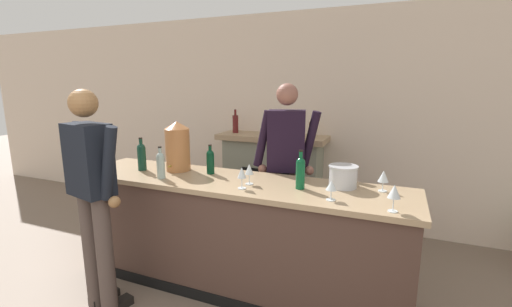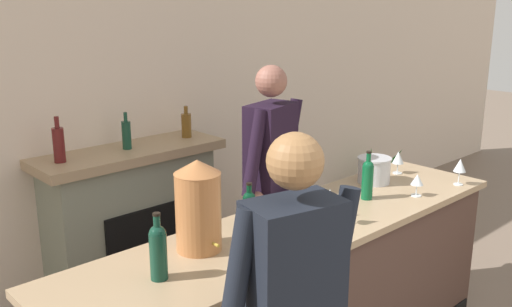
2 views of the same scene
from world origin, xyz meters
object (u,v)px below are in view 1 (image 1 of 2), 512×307
(copper_dispenser, at_px, (178,146))
(wine_bottle_port_short, at_px, (161,164))
(person_customer, at_px, (93,194))
(wine_glass_near_bucket, at_px, (242,174))
(person_bartender, at_px, (286,167))
(wine_bottle_cabernet_heavy, at_px, (142,156))
(ice_bucket_steel, at_px, (343,176))
(wine_glass_front_right, at_px, (331,186))
(wine_glass_back_row, at_px, (249,170))
(wine_bottle_chardonnay_pale, at_px, (210,161))
(wine_glass_by_dispenser, at_px, (383,177))
(fireplace_stone, at_px, (272,178))
(wine_bottle_riesling_slim, at_px, (300,172))
(wine_glass_front_left, at_px, (394,192))

(copper_dispenser, bearing_deg, wine_bottle_port_short, -84.76)
(person_customer, relative_size, wine_glass_near_bucket, 10.14)
(person_bartender, bearing_deg, wine_bottle_cabernet_heavy, -155.71)
(ice_bucket_steel, xyz_separation_m, wine_glass_near_bucket, (-0.75, -0.35, 0.03))
(wine_glass_front_right, relative_size, wine_glass_back_row, 0.84)
(wine_bottle_chardonnay_pale, distance_m, wine_glass_by_dispenser, 1.52)
(ice_bucket_steel, height_order, wine_glass_front_right, ice_bucket_steel)
(fireplace_stone, height_order, wine_glass_near_bucket, fireplace_stone)
(wine_bottle_riesling_slim, bearing_deg, wine_glass_near_bucket, -157.37)
(wine_bottle_chardonnay_pale, height_order, wine_glass_near_bucket, wine_bottle_chardonnay_pale)
(wine_bottle_riesling_slim, height_order, wine_glass_front_right, wine_bottle_riesling_slim)
(copper_dispenser, bearing_deg, person_customer, -103.41)
(wine_bottle_riesling_slim, bearing_deg, wine_glass_back_row, -173.87)
(wine_glass_near_bucket, height_order, wine_glass_front_left, wine_glass_front_left)
(wine_bottle_port_short, bearing_deg, person_bartender, 38.98)
(wine_glass_near_bucket, bearing_deg, wine_bottle_cabernet_heavy, 171.50)
(ice_bucket_steel, bearing_deg, wine_bottle_port_short, -167.23)
(person_customer, bearing_deg, fireplace_stone, 74.09)
(wine_bottle_riesling_slim, xyz_separation_m, wine_glass_front_left, (0.70, -0.26, -0.01))
(person_bartender, relative_size, copper_dispenser, 3.86)
(wine_bottle_cabernet_heavy, bearing_deg, ice_bucket_steel, 5.39)
(wine_bottle_chardonnay_pale, bearing_deg, copper_dispenser, -178.67)
(wine_bottle_riesling_slim, distance_m, wine_glass_near_bucket, 0.47)
(wine_glass_near_bucket, bearing_deg, wine_glass_front_right, -0.55)
(wine_glass_near_bucket, relative_size, wine_glass_front_left, 0.96)
(fireplace_stone, relative_size, wine_glass_by_dispenser, 8.94)
(wine_glass_near_bucket, distance_m, wine_glass_by_dispenser, 1.11)
(wine_glass_by_dispenser, bearing_deg, wine_glass_near_bucket, -161.06)
(ice_bucket_steel, distance_m, wine_bottle_riesling_slim, 0.36)
(wine_bottle_cabernet_heavy, height_order, wine_bottle_riesling_slim, wine_bottle_cabernet_heavy)
(wine_glass_front_right, bearing_deg, wine_bottle_port_short, 179.65)
(copper_dispenser, relative_size, wine_bottle_port_short, 1.65)
(wine_bottle_chardonnay_pale, height_order, wine_glass_back_row, wine_bottle_chardonnay_pale)
(wine_glass_front_left, bearing_deg, wine_bottle_cabernet_heavy, 173.77)
(wine_glass_back_row, distance_m, wine_glass_near_bucket, 0.14)
(wine_bottle_port_short, distance_m, wine_glass_near_bucket, 0.80)
(person_bartender, distance_m, wine_glass_by_dispenser, 1.01)
(wine_glass_back_row, bearing_deg, person_customer, -146.66)
(copper_dispenser, distance_m, wine_bottle_port_short, 0.32)
(wine_bottle_cabernet_heavy, distance_m, wine_bottle_riesling_slim, 1.59)
(person_bartender, height_order, wine_bottle_riesling_slim, person_bartender)
(copper_dispenser, bearing_deg, wine_glass_back_row, -11.50)
(wine_bottle_chardonnay_pale, xyz_separation_m, wine_glass_front_left, (1.61, -0.39, 0.01))
(fireplace_stone, bearing_deg, ice_bucket_steel, -51.42)
(wine_glass_back_row, bearing_deg, wine_bottle_chardonnay_pale, 159.57)
(wine_glass_front_right, xyz_separation_m, wine_glass_near_bucket, (-0.72, 0.01, 0.02))
(wine_bottle_cabernet_heavy, height_order, wine_glass_back_row, wine_bottle_cabernet_heavy)
(ice_bucket_steel, height_order, wine_glass_back_row, ice_bucket_steel)
(copper_dispenser, relative_size, wine_bottle_cabernet_heavy, 1.48)
(person_bartender, xyz_separation_m, wine_glass_front_right, (0.59, -0.76, 0.09))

